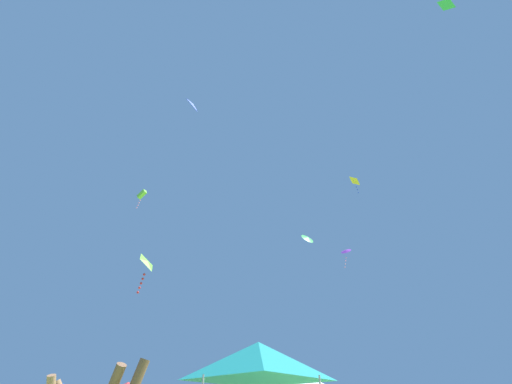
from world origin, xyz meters
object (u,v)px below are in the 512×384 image
kite_lime_box (142,195)px  kite_green_delta (308,238)px  kite_blue_diamond (193,105)px  canopy_tent_teal (258,361)px  kite_yellow_diamond (355,181)px  kite_lime_diamond (147,264)px  kite_green_diamond (447,4)px  canopy_tent_white (285,379)px  kite_purple_delta (346,251)px

kite_lime_box → kite_green_delta: bearing=-11.4°
kite_blue_diamond → kite_green_delta: bearing=61.5°
kite_blue_diamond → canopy_tent_teal: bearing=-23.9°
canopy_tent_teal → kite_green_delta: 22.20m
kite_yellow_diamond → kite_lime_diamond: bearing=-160.7°
kite_yellow_diamond → kite_green_delta: size_ratio=1.46×
kite_lime_box → kite_yellow_diamond: bearing=-0.3°
kite_green_diamond → kite_green_delta: bearing=102.5°
kite_green_diamond → kite_yellow_diamond: size_ratio=0.32×
canopy_tent_white → canopy_tent_teal: size_ratio=0.98×
canopy_tent_white → kite_green_diamond: 20.08m
kite_lime_diamond → kite_green_delta: (12.87, 3.59, 4.05)m
kite_lime_diamond → kite_green_diamond: bearing=-42.8°
kite_green_diamond → kite_blue_diamond: (-13.05, 3.41, -4.46)m
kite_yellow_diamond → kite_blue_diamond: size_ratio=2.19×
kite_purple_delta → kite_green_delta: kite_green_delta is taller
canopy_tent_white → kite_lime_box: kite_lime_box is taller
kite_green_diamond → kite_green_delta: (-4.32, 19.50, -4.48)m
canopy_tent_white → kite_blue_diamond: size_ratio=3.85×
kite_lime_diamond → kite_green_delta: kite_green_delta is taller
kite_purple_delta → kite_lime_diamond: bearing=171.6°
kite_green_diamond → kite_yellow_diamond: kite_yellow_diamond is taller
canopy_tent_teal → kite_yellow_diamond: size_ratio=1.79×
kite_green_delta → kite_green_diamond: bearing=-77.5°
kite_yellow_diamond → kite_purple_delta: bearing=-118.4°
kite_green_diamond → kite_lime_box: 30.66m
kite_lime_box → kite_yellow_diamond: (22.49, -0.14, 2.34)m
kite_green_diamond → kite_lime_diamond: size_ratio=0.22×
kite_lime_diamond → kite_green_delta: bearing=15.6°
kite_lime_box → kite_blue_diamond: kite_lime_box is taller
canopy_tent_white → kite_yellow_diamond: (10.34, 15.95, 20.81)m
kite_yellow_diamond → kite_blue_diamond: 25.76m
canopy_tent_white → kite_lime_box: (-12.15, 16.09, 18.47)m
canopy_tent_teal → kite_blue_diamond: size_ratio=3.93×
kite_purple_delta → kite_yellow_diamond: bearing=61.6°
kite_lime_box → canopy_tent_teal: bearing=-62.7°
kite_yellow_diamond → kite_green_delta: 10.88m
canopy_tent_teal → kite_yellow_diamond: (11.76, 20.66, 20.75)m
canopy_tent_teal → kite_blue_diamond: (-3.27, 1.45, 12.47)m
kite_green_diamond → kite_green_delta: 20.47m
canopy_tent_white → kite_green_delta: kite_green_delta is taller
canopy_tent_teal → kite_lime_box: kite_lime_box is taller
kite_green_diamond → kite_lime_diamond: (-17.19, 15.91, -8.54)m
kite_green_diamond → kite_lime_diamond: kite_green_diamond is taller
kite_lime_diamond → kite_yellow_diamond: size_ratio=1.46×
kite_lime_diamond → kite_yellow_diamond: kite_yellow_diamond is taller
kite_lime_diamond → kite_purple_delta: 14.56m
kite_lime_box → kite_green_delta: kite_lime_box is taller
kite_yellow_diamond → kite_green_delta: kite_yellow_diamond is taller
canopy_tent_white → kite_lime_diamond: bearing=133.7°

